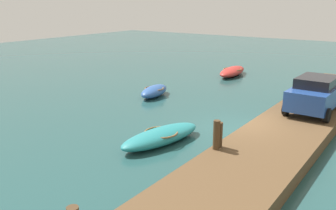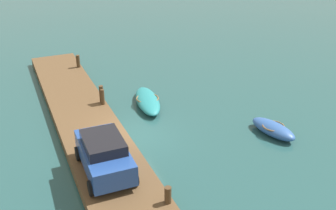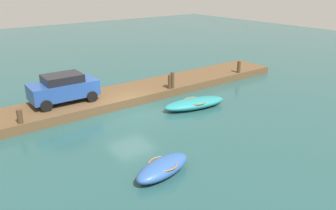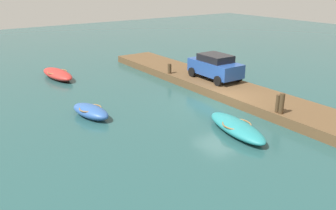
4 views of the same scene
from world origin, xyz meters
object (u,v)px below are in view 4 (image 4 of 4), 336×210
at_px(rowboat_teal, 237,127).
at_px(parked_car, 215,66).
at_px(dinghy_blue, 91,111).
at_px(rowboat_red, 57,74).
at_px(mooring_post_mid_east, 278,104).
at_px(mooring_post_east, 170,69).
at_px(mooring_post_mid_west, 282,104).

distance_m(rowboat_teal, parked_car, 7.78).
height_order(rowboat_teal, dinghy_blue, dinghy_blue).
relative_size(rowboat_red, mooring_post_mid_east, 4.42).
height_order(dinghy_blue, rowboat_red, rowboat_red).
bearing_deg(dinghy_blue, mooring_post_east, -77.58).
distance_m(rowboat_teal, mooring_post_mid_east, 2.79).
distance_m(dinghy_blue, mooring_post_mid_west, 9.86).
xyz_separation_m(mooring_post_mid_east, mooring_post_east, (9.45, 0.00, -0.11)).
bearing_deg(parked_car, mooring_post_mid_west, 167.39).
bearing_deg(rowboat_red, mooring_post_east, -134.78).
distance_m(mooring_post_mid_east, mooring_post_east, 9.45).
bearing_deg(parked_car, rowboat_teal, 146.68).
bearing_deg(dinghy_blue, rowboat_teal, -152.52).
xyz_separation_m(dinghy_blue, mooring_post_mid_east, (-6.09, -7.53, 0.66)).
relative_size(mooring_post_mid_west, parked_car, 0.28).
distance_m(rowboat_teal, rowboat_red, 14.98).
bearing_deg(parked_car, mooring_post_mid_east, 166.90).
bearing_deg(rowboat_teal, parked_car, -23.99).
distance_m(rowboat_red, parked_car, 11.55).
bearing_deg(mooring_post_mid_west, rowboat_red, 23.36).
bearing_deg(mooring_post_mid_east, mooring_post_mid_west, 180.00).
height_order(rowboat_teal, mooring_post_mid_west, mooring_post_mid_west).
height_order(mooring_post_mid_west, parked_car, parked_car).
relative_size(mooring_post_mid_west, mooring_post_east, 1.50).
xyz_separation_m(dinghy_blue, mooring_post_east, (3.36, -7.53, 0.55)).
bearing_deg(mooring_post_east, mooring_post_mid_east, 180.00).
distance_m(rowboat_red, mooring_post_mid_west, 16.25).
xyz_separation_m(dinghy_blue, parked_car, (0.41, -9.19, 1.07)).
height_order(mooring_post_mid_east, parked_car, parked_car).
xyz_separation_m(rowboat_teal, dinghy_blue, (5.93, 4.82, 0.02)).
xyz_separation_m(rowboat_red, parked_car, (-8.16, -8.09, 1.07)).
relative_size(dinghy_blue, mooring_post_mid_east, 3.14).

